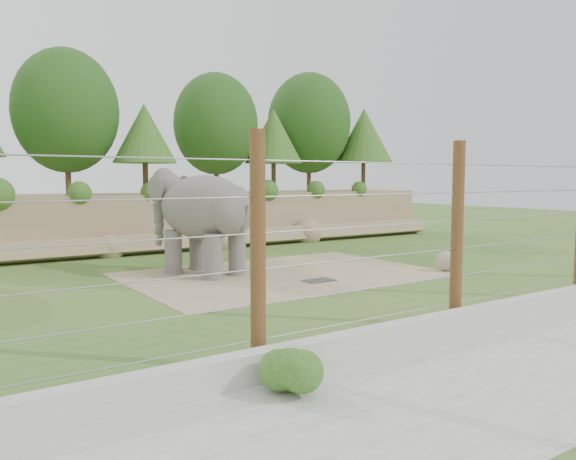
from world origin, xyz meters
TOP-DOWN VIEW (x-y plane):
  - ground at (0.00, 0.00)m, footprint 90.00×90.00m
  - back_embankment at (0.59, 12.68)m, footprint 30.00×5.52m
  - dirt_patch at (0.50, 3.00)m, footprint 10.00×7.00m
  - drain_grate at (0.71, 1.33)m, footprint 1.00×0.60m
  - elephant at (-1.66, 4.48)m, footprint 3.18×4.66m
  - stone_ball at (5.50, 0.39)m, footprint 0.69×0.69m
  - retaining_wall at (0.00, -5.00)m, footprint 26.00×0.35m
  - walkway at (0.00, -7.00)m, footprint 26.00×4.00m
  - barrier_fence at (0.00, -4.50)m, footprint 20.26×0.26m
  - walkway_shrub at (-5.22, -5.80)m, footprint 0.70×0.70m

SIDE VIEW (x-z plane):
  - ground at x=0.00m, z-range 0.00..0.00m
  - walkway at x=0.00m, z-range 0.00..0.01m
  - dirt_patch at x=0.50m, z-range 0.00..0.02m
  - drain_grate at x=0.71m, z-range 0.02..0.05m
  - retaining_wall at x=0.00m, z-range 0.00..0.50m
  - walkway_shrub at x=-5.22m, z-range 0.01..0.71m
  - stone_ball at x=5.50m, z-range 0.02..0.71m
  - elephant at x=-1.66m, z-range 0.00..3.47m
  - barrier_fence at x=0.00m, z-range 0.00..4.00m
  - back_embankment at x=0.59m, z-range -0.42..8.35m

